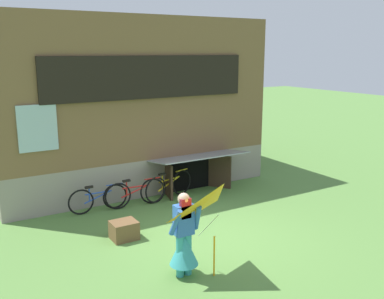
{
  "coord_description": "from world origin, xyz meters",
  "views": [
    {
      "loc": [
        -4.98,
        -7.47,
        3.96
      ],
      "look_at": [
        -0.07,
        0.7,
        1.79
      ],
      "focal_mm": 40.78,
      "sensor_mm": 36.0,
      "label": 1
    }
  ],
  "objects_px": {
    "person": "(184,241)",
    "bicycle_red": "(135,193)",
    "wooden_crate": "(124,230)",
    "bicycle_yellow": "(169,185)",
    "kite": "(224,210)",
    "bicycle_blue": "(98,199)"
  },
  "relations": [
    {
      "from": "bicycle_yellow",
      "to": "bicycle_red",
      "type": "height_order",
      "value": "bicycle_yellow"
    },
    {
      "from": "person",
      "to": "wooden_crate",
      "type": "bearing_deg",
      "value": 98.54
    },
    {
      "from": "person",
      "to": "wooden_crate",
      "type": "height_order",
      "value": "person"
    },
    {
      "from": "bicycle_yellow",
      "to": "wooden_crate",
      "type": "xyz_separation_m",
      "value": [
        -2.06,
        -1.83,
        -0.17
      ]
    },
    {
      "from": "bicycle_red",
      "to": "person",
      "type": "bearing_deg",
      "value": -96.13
    },
    {
      "from": "bicycle_red",
      "to": "wooden_crate",
      "type": "height_order",
      "value": "bicycle_red"
    },
    {
      "from": "bicycle_yellow",
      "to": "kite",
      "type": "bearing_deg",
      "value": -120.94
    },
    {
      "from": "person",
      "to": "bicycle_yellow",
      "type": "relative_size",
      "value": 0.95
    },
    {
      "from": "person",
      "to": "wooden_crate",
      "type": "xyz_separation_m",
      "value": [
        -0.33,
        2.0,
        -0.45
      ]
    },
    {
      "from": "bicycle_red",
      "to": "bicycle_yellow",
      "type": "bearing_deg",
      "value": 9.6
    },
    {
      "from": "person",
      "to": "bicycle_red",
      "type": "relative_size",
      "value": 0.95
    },
    {
      "from": "person",
      "to": "bicycle_blue",
      "type": "relative_size",
      "value": 1.02
    },
    {
      "from": "person",
      "to": "bicycle_yellow",
      "type": "distance_m",
      "value": 4.22
    },
    {
      "from": "bicycle_yellow",
      "to": "bicycle_blue",
      "type": "bearing_deg",
      "value": 164.11
    },
    {
      "from": "person",
      "to": "bicycle_red",
      "type": "distance_m",
      "value": 3.82
    },
    {
      "from": "bicycle_yellow",
      "to": "bicycle_red",
      "type": "bearing_deg",
      "value": 170.3
    },
    {
      "from": "person",
      "to": "bicycle_blue",
      "type": "bearing_deg",
      "value": 92.92
    },
    {
      "from": "kite",
      "to": "bicycle_yellow",
      "type": "relative_size",
      "value": 1.04
    },
    {
      "from": "bicycle_red",
      "to": "wooden_crate",
      "type": "relative_size",
      "value": 3.0
    },
    {
      "from": "kite",
      "to": "bicycle_blue",
      "type": "height_order",
      "value": "kite"
    },
    {
      "from": "bicycle_yellow",
      "to": "bicycle_red",
      "type": "xyz_separation_m",
      "value": [
        -1.03,
        -0.09,
        -0.01
      ]
    },
    {
      "from": "kite",
      "to": "bicycle_red",
      "type": "distance_m",
      "value": 4.41
    }
  ]
}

